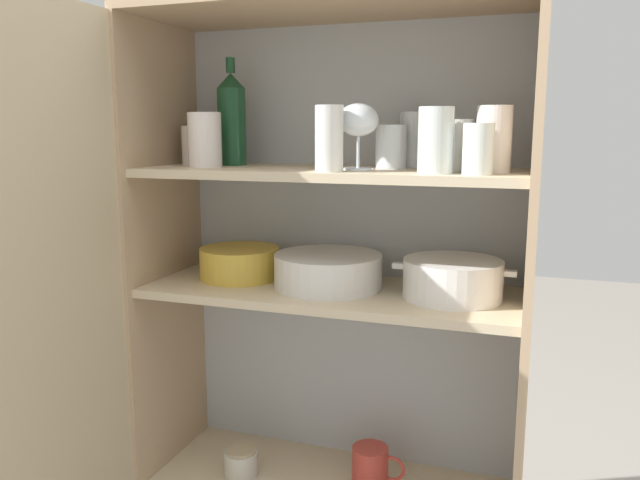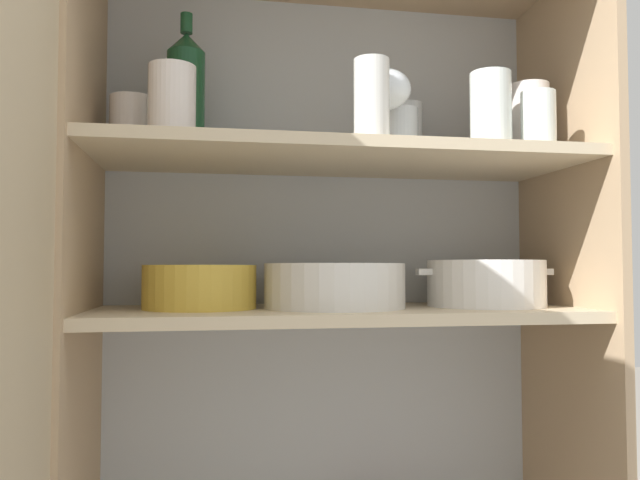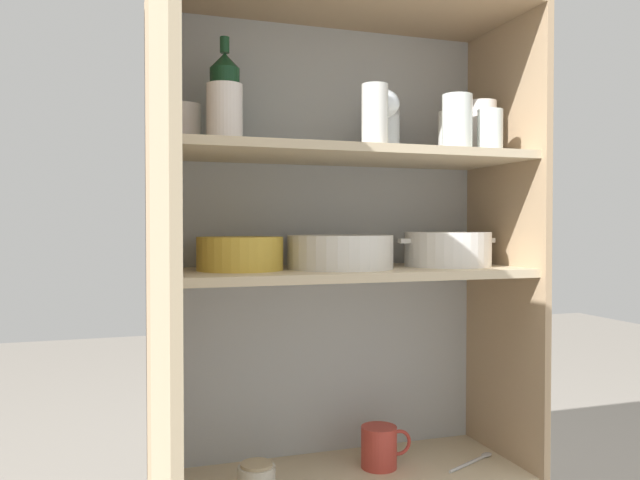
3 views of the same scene
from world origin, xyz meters
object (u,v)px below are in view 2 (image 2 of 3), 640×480
at_px(plate_stack_white, 334,286).
at_px(casserole_dish, 486,283).
at_px(mixing_bowl_large, 200,285).
at_px(wine_bottle, 186,92).

height_order(plate_stack_white, casserole_dish, casserole_dish).
bearing_deg(mixing_bowl_large, casserole_dish, -2.04).
bearing_deg(plate_stack_white, wine_bottle, 169.69).
bearing_deg(plate_stack_white, casserole_dish, -0.24).
bearing_deg(casserole_dish, plate_stack_white, 179.76).
height_order(wine_bottle, mixing_bowl_large, wine_bottle).
bearing_deg(wine_bottle, mixing_bowl_large, -47.22).
xyz_separation_m(wine_bottle, casserole_dish, (0.56, -0.05, -0.36)).
distance_m(plate_stack_white, mixing_bowl_large, 0.24).
distance_m(plate_stack_white, casserole_dish, 0.29).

